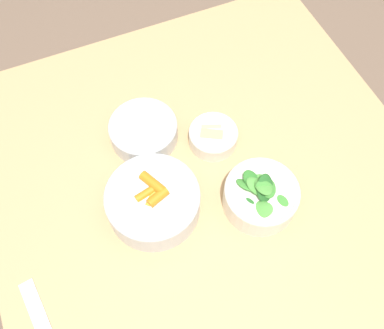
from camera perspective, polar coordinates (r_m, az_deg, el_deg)
name	(u,v)px	position (r m, az deg, el deg)	size (l,w,h in m)	color
ground_plane	(207,282)	(1.66, 1.96, -15.37)	(10.00, 10.00, 0.00)	brown
dining_table	(215,218)	(1.04, 3.04, -7.08)	(1.10, 0.97, 0.76)	tan
bowl_carrots	(153,201)	(0.90, -5.22, -4.87)	(0.20, 0.20, 0.08)	silver
bowl_greens	(260,196)	(0.91, 9.10, -4.13)	(0.16, 0.16, 0.10)	silver
bowl_beans_hotdog	(144,131)	(1.00, -6.47, 4.48)	(0.16, 0.16, 0.05)	silver
bowl_cookies	(213,136)	(0.99, 2.83, 3.83)	(0.11, 0.11, 0.04)	silver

